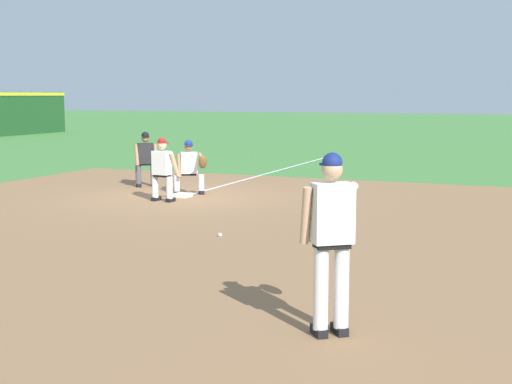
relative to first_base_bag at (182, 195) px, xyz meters
name	(u,v)px	position (x,y,z in m)	size (l,w,h in m)	color
ground_plane	(182,197)	(0.00, 0.00, -0.04)	(160.00, 160.00, 0.00)	#47843D
infield_dirt_patch	(226,238)	(-4.09, -3.05, -0.04)	(18.00, 18.00, 0.01)	#936B47
foul_line_stripe	(272,172)	(5.93, 0.00, -0.04)	(11.86, 0.10, 0.00)	white
first_base_bag	(182,195)	(0.00, 0.00, 0.00)	(0.38, 0.38, 0.09)	white
baseball	(220,235)	(-4.02, -2.90, -0.01)	(0.07, 0.07, 0.07)	white
pitcher	(332,232)	(-8.13, -6.10, 1.01)	(0.85, 0.57, 1.86)	black
first_baseman	(190,165)	(0.42, 0.01, 0.69)	(0.79, 1.06, 1.34)	black
baserunner	(162,167)	(-0.80, 0.08, 0.75)	(0.47, 0.62, 1.46)	black
umpire	(146,157)	(1.34, 1.81, 0.75)	(0.66, 0.68, 1.46)	black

